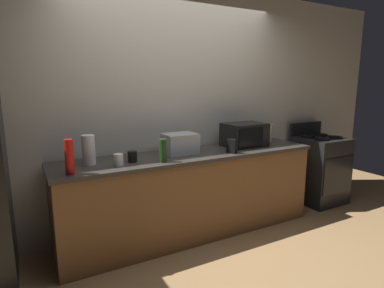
{
  "coord_description": "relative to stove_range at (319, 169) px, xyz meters",
  "views": [
    {
      "loc": [
        -1.57,
        -2.46,
        1.63
      ],
      "look_at": [
        0.0,
        0.4,
        1.0
      ],
      "focal_mm": 29.67,
      "sensor_mm": 36.0,
      "label": 1
    }
  ],
  "objects": [
    {
      "name": "ground_plane",
      "position": [
        -2.0,
        -0.4,
        -0.46
      ],
      "size": [
        8.0,
        8.0,
        0.0
      ],
      "primitive_type": "plane",
      "color": "#A87F51"
    },
    {
      "name": "back_wall",
      "position": [
        -2.0,
        0.41,
        0.89
      ],
      "size": [
        6.4,
        0.1,
        2.7
      ],
      "primitive_type": "cube",
      "color": "beige",
      "rests_on": "ground_plane"
    },
    {
      "name": "counter_run",
      "position": [
        -2.0,
        0.0,
        -0.01
      ],
      "size": [
        2.84,
        0.64,
        0.9
      ],
      "color": "brown",
      "rests_on": "ground_plane"
    },
    {
      "name": "stove_range",
      "position": [
        0.0,
        0.0,
        0.0
      ],
      "size": [
        0.6,
        0.61,
        1.08
      ],
      "color": "black",
      "rests_on": "ground_plane"
    },
    {
      "name": "microwave",
      "position": [
        -1.28,
        0.05,
        0.57
      ],
      "size": [
        0.48,
        0.35,
        0.27
      ],
      "color": "black",
      "rests_on": "counter_run"
    },
    {
      "name": "toaster_oven",
      "position": [
        -2.11,
        0.06,
        0.54
      ],
      "size": [
        0.34,
        0.26,
        0.21
      ],
      "primitive_type": "cube",
      "color": "#B7BABF",
      "rests_on": "counter_run"
    },
    {
      "name": "paper_towel_roll",
      "position": [
        -3.04,
        0.05,
        0.57
      ],
      "size": [
        0.12,
        0.12,
        0.27
      ],
      "primitive_type": "cylinder",
      "color": "white",
      "rests_on": "counter_run"
    },
    {
      "name": "cordless_phone",
      "position": [
        -1.63,
        -0.19,
        0.51
      ],
      "size": [
        0.08,
        0.12,
        0.15
      ],
      "primitive_type": "cube",
      "rotation": [
        0.0,
        0.0,
        0.35
      ],
      "color": "black",
      "rests_on": "counter_run"
    },
    {
      "name": "bottle_wine",
      "position": [
        -2.42,
        -0.2,
        0.55
      ],
      "size": [
        0.07,
        0.07,
        0.22
      ],
      "primitive_type": "cylinder",
      "color": "#1E3F19",
      "rests_on": "counter_run"
    },
    {
      "name": "bottle_hand_soap",
      "position": [
        -0.8,
        0.15,
        0.55
      ],
      "size": [
        0.07,
        0.07,
        0.21
      ],
      "primitive_type": "cylinder",
      "color": "beige",
      "rests_on": "counter_run"
    },
    {
      "name": "bottle_hot_sauce",
      "position": [
        -3.24,
        -0.21,
        0.58
      ],
      "size": [
        0.07,
        0.07,
        0.29
      ],
      "primitive_type": "cylinder",
      "color": "red",
      "rests_on": "counter_run"
    },
    {
      "name": "mug_black",
      "position": [
        -2.67,
        -0.05,
        0.49
      ],
      "size": [
        0.09,
        0.09,
        0.1
      ],
      "primitive_type": "cylinder",
      "color": "black",
      "rests_on": "counter_run"
    },
    {
      "name": "mug_white",
      "position": [
        -2.82,
        -0.13,
        0.49
      ],
      "size": [
        0.08,
        0.08,
        0.11
      ],
      "primitive_type": "cylinder",
      "color": "white",
      "rests_on": "counter_run"
    }
  ]
}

